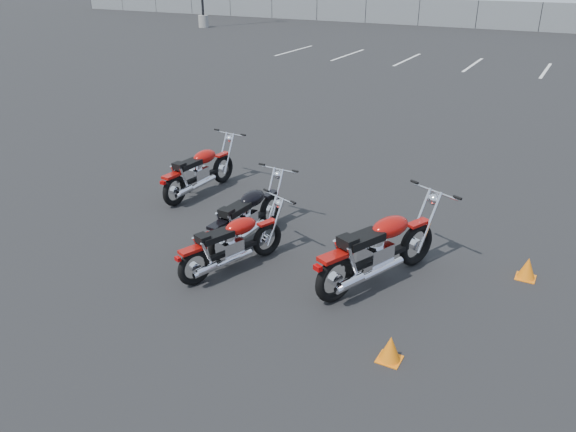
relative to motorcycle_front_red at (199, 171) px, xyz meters
The scene contains 9 objects.
ground 3.24m from the motorcycle_front_red, 38.05° to the right, with size 120.00×120.00×0.00m, color black.
motorcycle_front_red is the anchor object (origin of this frame).
motorcycle_second_black 2.35m from the motorcycle_front_red, 34.31° to the right, with size 0.79×2.05×1.00m.
motorcycle_third_red 3.15m from the motorcycle_front_red, 44.56° to the right, with size 1.05×1.91×0.95m.
motorcycle_rear_red 4.53m from the motorcycle_front_red, 19.69° to the right, with size 1.41×2.34×1.17m.
training_cone_near 6.16m from the motorcycle_front_red, ahead, with size 0.27×0.27×0.33m.
training_cone_far 5.89m from the motorcycle_front_red, 31.75° to the right, with size 0.27×0.27×0.32m.
chainlink_fence 33.12m from the motorcycle_front_red, 85.63° to the left, with size 80.06×0.06×1.80m.
parking_line_stripes 18.03m from the motorcycle_front_red, 89.92° to the left, with size 15.12×4.00×0.01m.
Camera 1 is at (3.95, -6.28, 4.23)m, focal length 35.00 mm.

